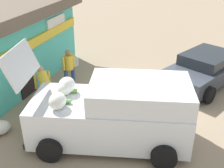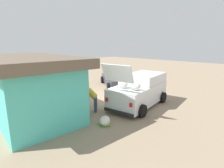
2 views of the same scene
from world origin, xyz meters
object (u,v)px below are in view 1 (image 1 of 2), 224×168
object	(u,v)px
delivery_van	(114,112)
paint_bucket	(75,62)
vendor_standing	(69,66)
parked_sedan	(206,68)
storefront_bar	(5,41)
customer_bending	(45,85)

from	to	relation	value
delivery_van	paint_bucket	distance (m)	5.98
vendor_standing	paint_bucket	bearing A→B (deg)	15.82
vendor_standing	paint_bucket	distance (m)	2.40
parked_sedan	vendor_standing	world-z (taller)	vendor_standing
storefront_bar	customer_bending	xyz separation A→B (m)	(-1.90, -2.64, -0.75)
vendor_standing	customer_bending	xyz separation A→B (m)	(-1.60, 0.23, -0.05)
delivery_van	customer_bending	xyz separation A→B (m)	(1.23, 2.74, -0.09)
parked_sedan	customer_bending	size ratio (longest dim) A/B	3.23
parked_sedan	paint_bucket	world-z (taller)	parked_sedan
customer_bending	storefront_bar	bearing A→B (deg)	54.29
storefront_bar	customer_bending	bearing A→B (deg)	-125.71
delivery_van	parked_sedan	distance (m)	5.46
delivery_van	parked_sedan	xyz separation A→B (m)	(4.70, -2.75, -0.35)
customer_bending	paint_bucket	size ratio (longest dim) A/B	3.88
delivery_van	paint_bucket	bearing A→B (deg)	31.87
parked_sedan	vendor_standing	xyz separation A→B (m)	(-1.87, 5.26, 0.31)
parked_sedan	paint_bucket	distance (m)	5.90
storefront_bar	parked_sedan	size ratio (longest dim) A/B	1.56
parked_sedan	paint_bucket	bearing A→B (deg)	86.79
paint_bucket	delivery_van	bearing A→B (deg)	-148.13
storefront_bar	customer_bending	size ratio (longest dim) A/B	5.03
storefront_bar	delivery_van	bearing A→B (deg)	-120.18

